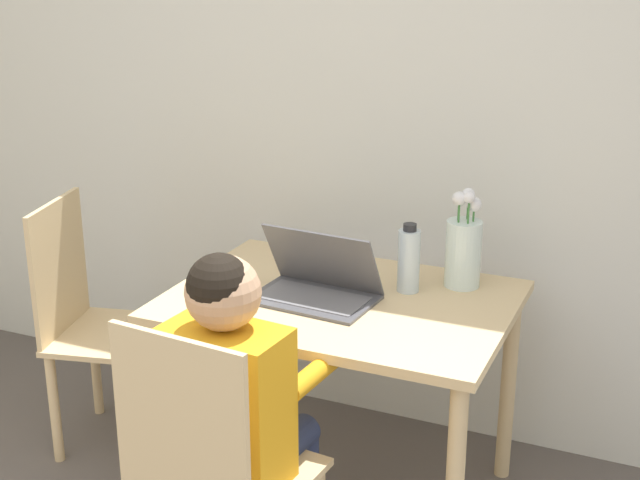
{
  "coord_description": "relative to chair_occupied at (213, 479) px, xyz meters",
  "views": [
    {
      "loc": [
        1.08,
        -0.71,
        1.76
      ],
      "look_at": [
        0.05,
        1.63,
        0.89
      ],
      "focal_mm": 50.0,
      "sensor_mm": 36.0,
      "label": 1
    }
  ],
  "objects": [
    {
      "name": "dining_table",
      "position": [
        0.06,
        0.69,
        0.15
      ],
      "size": [
        1.04,
        0.76,
        0.71
      ],
      "color": "#D6B784",
      "rests_on": "ground_plane"
    },
    {
      "name": "water_bottle",
      "position": [
        0.23,
        0.82,
        0.35
      ],
      "size": [
        0.07,
        0.07,
        0.22
      ],
      "color": "silver",
      "rests_on": "dining_table"
    },
    {
      "name": "laptop",
      "position": [
        -0.0,
        0.66,
        0.3
      ],
      "size": [
        0.38,
        0.27,
        0.22
      ],
      "rotation": [
        0.0,
        0.0,
        -0.07
      ],
      "color": "#4C4C51",
      "rests_on": "dining_table"
    },
    {
      "name": "wall_back",
      "position": [
        -0.05,
        1.28,
        0.79
      ],
      "size": [
        6.4,
        0.05,
        2.5
      ],
      "color": "silver",
      "rests_on": "ground_plane"
    },
    {
      "name": "person_seated",
      "position": [
        0.01,
        0.12,
        0.2
      ],
      "size": [
        0.35,
        0.45,
        1.05
      ],
      "rotation": [
        0.0,
        0.0,
        3.05
      ],
      "color": "orange",
      "rests_on": "ground_plane"
    },
    {
      "name": "chair_occupied",
      "position": [
        0.0,
        0.0,
        0.0
      ],
      "size": [
        0.44,
        0.44,
        0.9
      ],
      "rotation": [
        0.0,
        0.0,
        3.05
      ],
      "color": "#D6B784",
      "rests_on": "ground_plane"
    },
    {
      "name": "flower_vase",
      "position": [
        0.38,
        0.93,
        0.38
      ],
      "size": [
        0.11,
        0.11,
        0.32
      ],
      "color": "silver",
      "rests_on": "dining_table"
    },
    {
      "name": "chair_spare",
      "position": [
        -0.87,
        0.66,
        0.0
      ],
      "size": [
        0.48,
        0.48,
        0.9
      ],
      "rotation": [
        0.0,
        0.0,
        1.8
      ],
      "color": "#D6B784",
      "rests_on": "ground_plane"
    }
  ]
}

